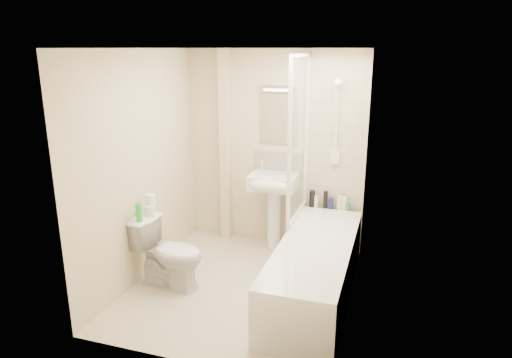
% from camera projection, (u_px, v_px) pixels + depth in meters
% --- Properties ---
extents(floor, '(2.50, 2.50, 0.00)m').
position_uv_depth(floor, '(241.00, 287.00, 4.76)').
color(floor, beige).
rests_on(floor, ground).
extents(wall_back, '(2.20, 0.02, 2.40)m').
position_uv_depth(wall_back, '(274.00, 150.00, 5.57)').
color(wall_back, beige).
rests_on(wall_back, ground).
extents(wall_left, '(0.02, 2.50, 2.40)m').
position_uv_depth(wall_left, '(141.00, 168.00, 4.75)').
color(wall_left, beige).
rests_on(wall_left, ground).
extents(wall_right, '(0.02, 2.50, 2.40)m').
position_uv_depth(wall_right, '(355.00, 186.00, 4.11)').
color(wall_right, beige).
rests_on(wall_right, ground).
extents(ceiling, '(2.20, 2.50, 0.02)m').
position_uv_depth(ceiling, '(239.00, 48.00, 4.10)').
color(ceiling, white).
rests_on(ceiling, wall_back).
extents(tile_back, '(0.70, 0.01, 1.75)m').
position_uv_depth(tile_back, '(337.00, 135.00, 5.28)').
color(tile_back, beige).
rests_on(tile_back, wall_back).
extents(tile_right, '(0.01, 2.10, 1.75)m').
position_uv_depth(tile_right, '(356.00, 160.00, 4.13)').
color(tile_right, beige).
rests_on(tile_right, wall_right).
extents(pipe_boxing, '(0.12, 0.12, 2.40)m').
position_uv_depth(pipe_boxing, '(225.00, 148.00, 5.70)').
color(pipe_boxing, beige).
rests_on(pipe_boxing, ground).
extents(splashback, '(0.60, 0.02, 0.30)m').
position_uv_depth(splashback, '(278.00, 164.00, 5.60)').
color(splashback, beige).
rests_on(splashback, wall_back).
extents(mirror, '(0.46, 0.01, 0.60)m').
position_uv_depth(mirror, '(279.00, 119.00, 5.44)').
color(mirror, white).
rests_on(mirror, wall_back).
extents(strip_light, '(0.42, 0.07, 0.07)m').
position_uv_depth(strip_light, '(278.00, 88.00, 5.32)').
color(strip_light, silver).
rests_on(strip_light, wall_back).
extents(bathtub, '(0.70, 2.10, 0.55)m').
position_uv_depth(bathtub, '(315.00, 268.00, 4.54)').
color(bathtub, white).
rests_on(bathtub, ground).
extents(shower_screen, '(0.04, 0.92, 1.80)m').
position_uv_depth(shower_screen, '(299.00, 138.00, 4.97)').
color(shower_screen, white).
rests_on(shower_screen, bathtub).
extents(shower_fixture, '(0.10, 0.16, 0.99)m').
position_uv_depth(shower_fixture, '(337.00, 126.00, 5.21)').
color(shower_fixture, white).
rests_on(shower_fixture, wall_back).
extents(pedestal_sink, '(0.56, 0.50, 1.07)m').
position_uv_depth(pedestal_sink, '(273.00, 191.00, 5.47)').
color(pedestal_sink, white).
rests_on(pedestal_sink, ground).
extents(bottle_black_a, '(0.07, 0.07, 0.20)m').
position_uv_depth(bottle_black_a, '(312.00, 199.00, 5.50)').
color(bottle_black_a, black).
rests_on(bottle_black_a, bathtub).
extents(bottle_white_a, '(0.05, 0.05, 0.14)m').
position_uv_depth(bottle_white_a, '(316.00, 201.00, 5.49)').
color(bottle_white_a, white).
rests_on(bottle_white_a, bathtub).
extents(bottle_black_b, '(0.05, 0.05, 0.21)m').
position_uv_depth(bottle_black_b, '(325.00, 200.00, 5.45)').
color(bottle_black_b, black).
rests_on(bottle_black_b, bathtub).
extents(bottle_blue, '(0.06, 0.06, 0.13)m').
position_uv_depth(bottle_blue, '(331.00, 203.00, 5.44)').
color(bottle_blue, navy).
rests_on(bottle_blue, bathtub).
extents(bottle_cream, '(0.06, 0.06, 0.17)m').
position_uv_depth(bottle_cream, '(340.00, 203.00, 5.40)').
color(bottle_cream, beige).
rests_on(bottle_cream, bathtub).
extents(bottle_white_b, '(0.06, 0.06, 0.16)m').
position_uv_depth(bottle_white_b, '(344.00, 204.00, 5.39)').
color(bottle_white_b, white).
rests_on(bottle_white_b, bathtub).
extents(bottle_green, '(0.07, 0.07, 0.10)m').
position_uv_depth(bottle_green, '(347.00, 206.00, 5.39)').
color(bottle_green, green).
rests_on(bottle_green, bathtub).
extents(toilet, '(0.54, 0.79, 0.73)m').
position_uv_depth(toilet, '(170.00, 253.00, 4.70)').
color(toilet, white).
rests_on(toilet, ground).
extents(toilet_roll_lower, '(0.10, 0.10, 0.10)m').
position_uv_depth(toilet_roll_lower, '(150.00, 211.00, 4.70)').
color(toilet_roll_lower, white).
rests_on(toilet_roll_lower, toilet).
extents(toilet_roll_upper, '(0.11, 0.11, 0.11)m').
position_uv_depth(toilet_roll_upper, '(150.00, 199.00, 4.73)').
color(toilet_roll_upper, white).
rests_on(toilet_roll_upper, toilet_roll_lower).
extents(green_bottle, '(0.06, 0.06, 0.18)m').
position_uv_depth(green_bottle, '(139.00, 212.00, 4.55)').
color(green_bottle, green).
rests_on(green_bottle, toilet).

